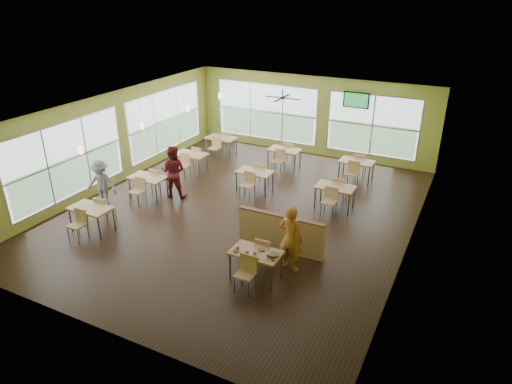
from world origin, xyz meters
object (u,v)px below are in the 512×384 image
main_table (256,256)px  man_plaid (291,238)px  food_basket (273,255)px  half_wall_divider (281,233)px

main_table → man_plaid: 0.98m
food_basket → main_table: bearing=-177.4°
half_wall_divider → food_basket: bearing=-72.9°
man_plaid → food_basket: 0.76m
half_wall_divider → man_plaid: man_plaid is taller
food_basket → man_plaid: bearing=80.5°
main_table → man_plaid: (0.57, 0.77, 0.23)m
main_table → half_wall_divider: half_wall_divider is taller
main_table → food_basket: (0.44, 0.02, 0.15)m
main_table → food_basket: bearing=2.6°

